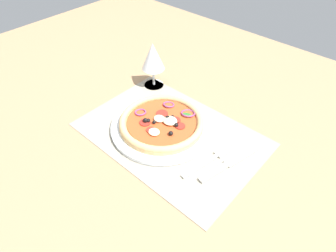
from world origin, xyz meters
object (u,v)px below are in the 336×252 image
Objects in this scene: fork at (214,157)px; wine_glass at (153,57)px; knife at (232,161)px; pizza at (162,122)px; plate at (162,126)px.

fork is 1.21× the size of wine_glass.
knife is at bearing -53.92° from fork.
pizza is at bearing 102.17° from fork.
pizza reaches higher than plate.
pizza is at bearing 57.83° from plate.
plate is 1.21× the size of pizza.
knife is (21.25, 2.47, -0.26)cm from plate.
pizza reaches higher than knife.
knife is at bearing 6.64° from plate.
fork is (17.14, 0.49, -1.90)cm from pizza.
fork is 37.18cm from wine_glass.
pizza is 22.62cm from wine_glass.
wine_glass is (-16.21, 13.68, 9.46)cm from plate.
wine_glass is (-16.24, 13.65, 7.86)cm from pizza.
pizza is 1.54× the size of wine_glass.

